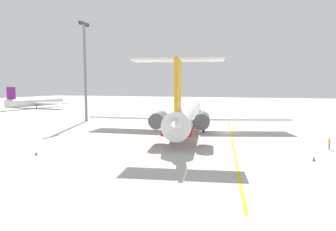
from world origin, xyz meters
TOP-DOWN VIEW (x-y plane):
  - ground at (0.00, 0.00)m, footprint 365.30×365.30m
  - main_jetliner at (-1.74, 7.87)m, footprint 44.57×39.61m
  - airliner_mid_right at (42.31, 82.34)m, footprint 29.09×28.78m
  - ground_crew_near_nose at (-11.16, -15.76)m, footprint 0.38×0.27m
  - ground_crew_near_tail at (12.36, 32.01)m, footprint 0.34×0.34m
  - safety_cone_nose at (-27.22, 21.62)m, footprint 0.40×0.40m
  - safety_cone_wingtip at (-19.28, -12.69)m, footprint 0.40×0.40m
  - taxiway_centreline at (-0.50, -0.65)m, footprint 75.01×10.92m
  - light_mast at (8.53, 37.34)m, footprint 4.00×0.70m

SIDE VIEW (x-z plane):
  - ground at x=0.00m, z-range 0.00..0.00m
  - taxiway_centreline at x=-0.50m, z-range 0.00..0.01m
  - safety_cone_nose at x=-27.22m, z-range 0.00..0.55m
  - safety_cone_wingtip at x=-19.28m, z-range 0.00..0.55m
  - ground_crew_near_nose at x=-11.16m, z-range 0.22..1.89m
  - ground_crew_near_tail at x=12.36m, z-range 0.24..2.02m
  - airliner_mid_right at x=42.31m, z-range -1.79..6.90m
  - main_jetliner at x=-1.74m, z-range -2.96..10.07m
  - light_mast at x=8.53m, z-range 1.21..26.27m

